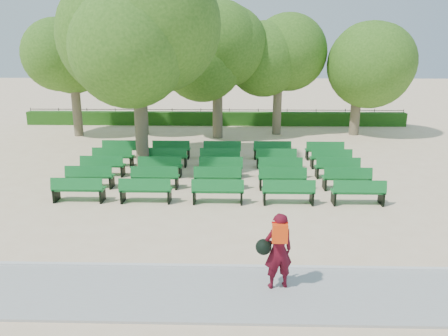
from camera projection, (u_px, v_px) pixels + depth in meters
The scene contains 9 objects.
ground at pixel (198, 188), 16.72m from camera, with size 120.00×120.00×0.00m, color beige.
paving at pixel (169, 293), 9.59m from camera, with size 30.00×2.20×0.06m, color #A4A5A0.
curb at pixel (176, 266), 10.69m from camera, with size 30.00×0.12×0.10m, color silver.
hedge at pixel (215, 119), 30.08m from camera, with size 26.00×0.70×0.90m, color #225616.
fence at pixel (215, 124), 30.58m from camera, with size 26.00×0.10×1.02m, color black, non-canonical shape.
tree_line at pixel (212, 136), 26.35m from camera, with size 21.80×6.80×7.04m, color #3B6B1C, non-canonical shape.
bench_array at pixel (220, 175), 18.18m from camera, with size 1.81×0.62×1.13m.
tree_among at pixel (137, 49), 17.96m from camera, with size 5.78×5.78×7.76m.
person at pixel (277, 250), 9.52m from camera, with size 0.87×0.56×1.76m.
Camera 1 is at (1.43, -15.86, 5.25)m, focal length 35.00 mm.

